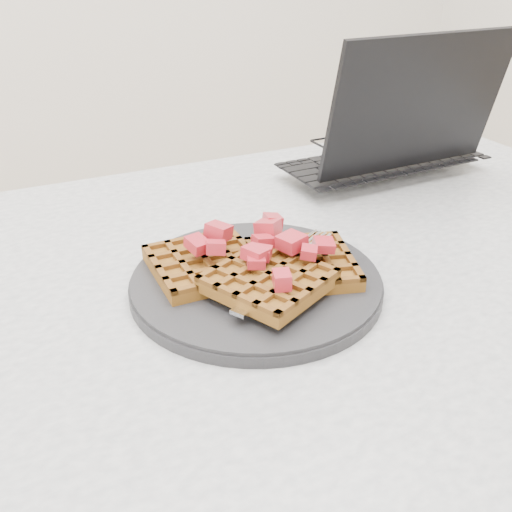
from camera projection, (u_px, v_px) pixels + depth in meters
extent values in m
cube|color=beige|center=(282.00, 284.00, 0.66)|extent=(1.20, 0.80, 0.03)
cube|color=white|center=(417.00, 298.00, 1.32)|extent=(0.06, 0.06, 0.72)
cylinder|color=black|center=(256.00, 282.00, 0.62)|extent=(0.27, 0.27, 0.02)
imported|color=black|center=(365.00, 158.00, 0.96)|extent=(0.34, 0.22, 0.03)
cube|color=black|center=(419.00, 104.00, 0.82)|extent=(0.31, 0.06, 0.20)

